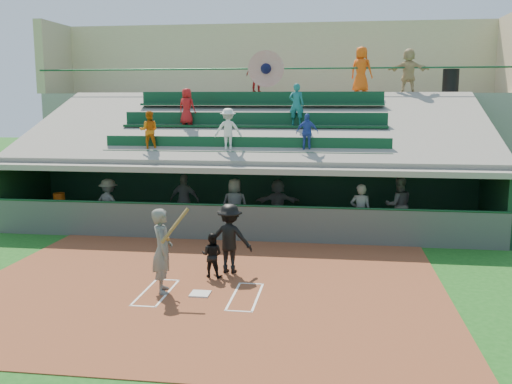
# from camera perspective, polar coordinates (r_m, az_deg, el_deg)

# --- Properties ---
(ground) EXTENTS (100.00, 100.00, 0.00)m
(ground) POSITION_cam_1_polar(r_m,az_deg,el_deg) (13.03, -5.60, -10.23)
(ground) COLOR #174F16
(ground) RESTS_ON ground
(dirt_slab) EXTENTS (11.00, 9.00, 0.02)m
(dirt_slab) POSITION_cam_1_polar(r_m,az_deg,el_deg) (13.48, -5.09, -9.50)
(dirt_slab) COLOR brown
(dirt_slab) RESTS_ON ground
(home_plate) EXTENTS (0.43, 0.43, 0.03)m
(home_plate) POSITION_cam_1_polar(r_m,az_deg,el_deg) (13.01, -5.60, -10.09)
(home_plate) COLOR silver
(home_plate) RESTS_ON dirt_slab
(batters_box_chalk) EXTENTS (2.65, 1.85, 0.01)m
(batters_box_chalk) POSITION_cam_1_polar(r_m,az_deg,el_deg) (13.02, -5.60, -10.14)
(batters_box_chalk) COLOR white
(batters_box_chalk) RESTS_ON dirt_slab
(dugout_floor) EXTENTS (16.00, 3.50, 0.04)m
(dugout_floor) POSITION_cam_1_polar(r_m,az_deg,el_deg) (19.39, -0.92, -3.62)
(dugout_floor) COLOR gray
(dugout_floor) RESTS_ON ground
(concourse_slab) EXTENTS (20.00, 3.00, 4.60)m
(concourse_slab) POSITION_cam_1_polar(r_m,az_deg,el_deg) (25.68, 1.40, 4.68)
(concourse_slab) COLOR gray
(concourse_slab) RESTS_ON ground
(grandstand) EXTENTS (20.40, 10.40, 7.80)m
(grandstand) POSITION_cam_1_polar(r_m,az_deg,el_deg) (22.73, 0.52, 4.00)
(grandstand) COLOR #4C524D
(grandstand) RESTS_ON ground
(batter_at_plate) EXTENTS (0.96, 0.83, 1.95)m
(batter_at_plate) POSITION_cam_1_polar(r_m,az_deg,el_deg) (13.01, -9.34, -5.78)
(batter_at_plate) COLOR #555752
(batter_at_plate) RESTS_ON dirt_slab
(catcher) EXTENTS (0.58, 0.48, 1.10)m
(catcher) POSITION_cam_1_polar(r_m,az_deg,el_deg) (14.07, -4.43, -6.30)
(catcher) COLOR black
(catcher) RESTS_ON dirt_slab
(home_umpire) EXTENTS (1.19, 0.76, 1.75)m
(home_umpire) POSITION_cam_1_polar(r_m,az_deg,el_deg) (14.35, -2.64, -4.64)
(home_umpire) COLOR black
(home_umpire) RESTS_ON dirt_slab
(dugout_bench) EXTENTS (14.17, 5.71, 0.45)m
(dugout_bench) POSITION_cam_1_polar(r_m,az_deg,el_deg) (20.67, -0.28, -2.13)
(dugout_bench) COLOR brown
(dugout_bench) RESTS_ON dugout_floor
(white_table) EXTENTS (0.83, 0.64, 0.70)m
(white_table) POSITION_cam_1_polar(r_m,az_deg,el_deg) (21.15, -19.04, -2.04)
(white_table) COLOR silver
(white_table) RESTS_ON dugout_floor
(water_cooler) EXTENTS (0.39, 0.39, 0.39)m
(water_cooler) POSITION_cam_1_polar(r_m,az_deg,el_deg) (20.97, -19.08, -0.62)
(water_cooler) COLOR #D64E0C
(water_cooler) RESTS_ON white_table
(dugout_player_a) EXTENTS (1.22, 0.92, 1.67)m
(dugout_player_a) POSITION_cam_1_polar(r_m,az_deg,el_deg) (19.83, -14.51, -1.11)
(dugout_player_a) COLOR #62645F
(dugout_player_a) RESTS_ON dugout_floor
(dugout_player_b) EXTENTS (1.07, 0.53, 1.77)m
(dugout_player_b) POSITION_cam_1_polar(r_m,az_deg,el_deg) (19.70, -7.16, -0.81)
(dugout_player_b) COLOR #565954
(dugout_player_b) RESTS_ON dugout_floor
(dugout_player_c) EXTENTS (0.87, 0.57, 1.77)m
(dugout_player_c) POSITION_cam_1_polar(r_m,az_deg,el_deg) (18.63, -2.14, -1.33)
(dugout_player_c) COLOR #595C57
(dugout_player_c) RESTS_ON dugout_floor
(dugout_player_d) EXTENTS (1.57, 0.69, 1.63)m
(dugout_player_d) POSITION_cam_1_polar(r_m,az_deg,el_deg) (19.42, 2.18, -1.10)
(dugout_player_d) COLOR #595C57
(dugout_player_d) RESTS_ON dugout_floor
(dugout_player_e) EXTENTS (0.67, 0.47, 1.75)m
(dugout_player_e) POSITION_cam_1_polar(r_m,az_deg,el_deg) (17.82, 10.40, -1.98)
(dugout_player_e) COLOR #5D5F5A
(dugout_player_e) RESTS_ON dugout_floor
(dugout_player_f) EXTENTS (0.98, 0.82, 1.82)m
(dugout_player_f) POSITION_cam_1_polar(r_m,az_deg,el_deg) (19.03, 14.06, -1.29)
(dugout_player_f) COLOR #5C5E59
(dugout_player_f) RESTS_ON dugout_floor
(trash_bin) EXTENTS (0.65, 0.65, 0.97)m
(trash_bin) POSITION_cam_1_polar(r_m,az_deg,el_deg) (25.12, 18.88, 10.45)
(trash_bin) COLOR black
(trash_bin) RESTS_ON concourse_slab
(concourse_staff_a) EXTENTS (1.01, 0.55, 1.62)m
(concourse_staff_a) POSITION_cam_1_polar(r_m,az_deg,el_deg) (25.31, 0.08, 11.67)
(concourse_staff_a) COLOR #A11312
(concourse_staff_a) RESTS_ON concourse_slab
(concourse_staff_b) EXTENTS (1.07, 0.92, 1.86)m
(concourse_staff_b) POSITION_cam_1_polar(r_m,az_deg,el_deg) (24.07, 10.48, 11.92)
(concourse_staff_b) COLOR #EA500D
(concourse_staff_b) RESTS_ON concourse_slab
(concourse_staff_c) EXTENTS (1.68, 0.69, 1.76)m
(concourse_staff_c) POSITION_cam_1_polar(r_m,az_deg,el_deg) (24.21, 15.01, 11.63)
(concourse_staff_c) COLOR tan
(concourse_staff_c) RESTS_ON concourse_slab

